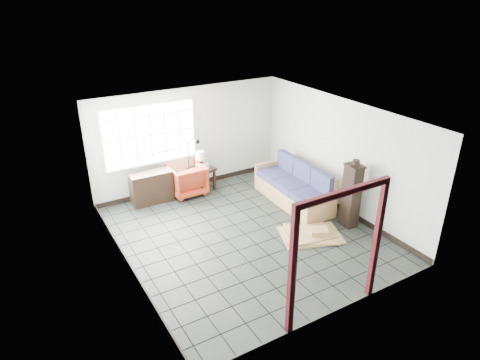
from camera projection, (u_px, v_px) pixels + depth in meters
ground at (245, 234)px, 9.09m from camera, size 5.50×5.50×0.00m
room_shell at (245, 161)px, 8.40m from camera, size 5.02×5.52×2.61m
window_panel at (150, 135)px, 10.06m from camera, size 2.32×0.08×1.52m
doorway_trim at (339, 239)px, 6.40m from camera, size 1.80×0.08×2.20m
futon_sofa at (296, 188)px, 10.30m from camera, size 0.90×2.24×0.98m
armchair at (187, 178)px, 10.66m from camera, size 0.84×0.79×0.85m
side_table at (202, 172)px, 10.83m from camera, size 0.67×0.67×0.61m
table_lamp at (201, 156)px, 10.73m from camera, size 0.36×0.36×0.42m
projector at (203, 165)px, 10.81m from camera, size 0.29×0.22×0.10m
floor_lamp at (193, 164)px, 10.56m from camera, size 0.39×0.26×1.49m
console_shelf at (152, 188)px, 10.26m from camera, size 1.00×0.40×0.77m
tall_shelf at (351, 195)px, 9.13m from camera, size 0.33×0.41×1.44m
pot at (356, 162)px, 8.81m from camera, size 0.15×0.15×0.11m
open_box at (312, 206)px, 9.84m from camera, size 0.93×0.56×0.49m
cardboard_pile at (312, 234)px, 9.00m from camera, size 1.48×1.26×0.18m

